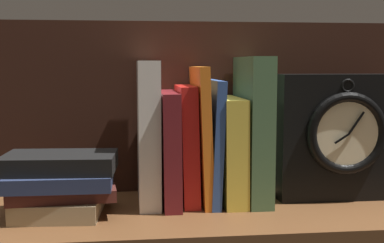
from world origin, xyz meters
The scene contains 11 objects.
ground_plane centered at (0.00, 0.00, -1.25)cm, with size 77.42×29.04×2.50cm, color brown.
back_panel centered at (0.00, 13.92, 16.02)cm, with size 77.42×1.20×32.05cm, color black.
book_white_catcher centered at (-10.46, 4.90, 12.33)cm, with size 3.60×14.57×24.67cm, color silver.
book_maroon_dawkins centered at (-6.90, 4.90, 9.69)cm, with size 2.91×16.85×19.38cm, color maroon.
book_red_requiem centered at (-3.76, 4.90, 10.20)cm, with size 2.78×13.01×20.40cm, color red.
book_orange_pandolfini centered at (-1.23, 4.90, 11.84)cm, with size 1.68×15.23×23.68cm, color orange.
book_blue_modern centered at (0.71, 4.90, 10.69)cm, with size 1.60×15.49×21.39cm, color #2D4C8E.
book_yellow_seinlanguage centered at (3.73, 4.90, 9.15)cm, with size 3.83×15.94×18.29cm, color gold.
book_green_romantic centered at (7.92, 4.90, 12.69)cm, with size 3.95×16.21×25.38cm, color #476B44.
framed_clock centered at (23.58, 3.63, 11.32)cm, with size 22.37×7.29×22.37cm.
book_stack_side centered at (-24.76, -1.10, 5.12)cm, with size 18.10×13.32×9.97cm.
Camera 1 is at (-13.66, -84.62, 24.11)cm, focal length 48.83 mm.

